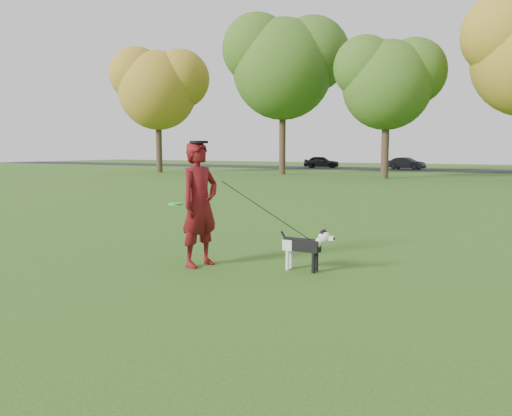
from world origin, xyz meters
The scene contains 8 objects.
ground centered at (0.00, 0.00, 0.00)m, with size 120.00×120.00×0.00m, color #285116.
road centered at (0.00, 40.00, 0.01)m, with size 120.00×7.00×0.02m, color black.
man centered at (-0.55, -0.10, 1.01)m, with size 0.74×0.48×2.02m, color #570C12.
dog centered at (1.11, 0.38, 0.42)m, with size 0.92×0.18×0.70m.
car_left centered at (-13.89, 40.00, 0.61)m, with size 1.39×3.44×1.17m, color black.
car_mid centered at (-5.65, 40.00, 0.57)m, with size 1.16×3.31×1.09m, color black.
man_held_items centered at (0.57, 0.11, 0.94)m, with size 2.34×0.68×1.56m.
tree_row centered at (-1.43, 26.07, 7.41)m, with size 51.74×8.86×12.01m.
Camera 1 is at (4.06, -6.69, 1.90)m, focal length 35.00 mm.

